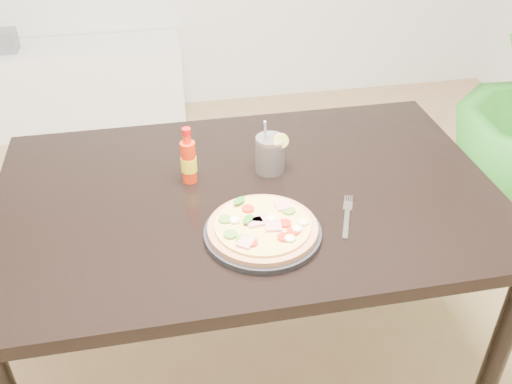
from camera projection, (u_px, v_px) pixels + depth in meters
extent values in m
cube|color=black|center=(248.00, 197.00, 1.61)|extent=(1.40, 0.90, 0.04)
cylinder|color=black|center=(496.00, 358.00, 1.61)|extent=(0.06, 0.06, 0.71)
cylinder|color=black|center=(53.00, 240.00, 2.04)|extent=(0.06, 0.06, 0.71)
cylinder|color=black|center=(391.00, 200.00, 2.24)|extent=(0.06, 0.06, 0.71)
cylinder|color=black|center=(263.00, 233.00, 1.43)|extent=(0.30, 0.30, 0.02)
cylinder|color=tan|center=(263.00, 228.00, 1.43)|extent=(0.28, 0.28, 0.01)
cylinder|color=#DAB55F|center=(263.00, 225.00, 1.42)|extent=(0.24, 0.24, 0.01)
cube|color=pink|center=(259.00, 218.00, 1.43)|extent=(0.05, 0.04, 0.01)
cube|color=pink|center=(255.00, 222.00, 1.42)|extent=(0.04, 0.04, 0.01)
cube|color=pink|center=(273.00, 227.00, 1.40)|extent=(0.04, 0.04, 0.01)
cube|color=pink|center=(283.00, 206.00, 1.47)|extent=(0.04, 0.04, 0.01)
cube|color=pink|center=(246.00, 242.00, 1.35)|extent=(0.05, 0.05, 0.01)
cylinder|color=red|center=(248.00, 209.00, 1.46)|extent=(0.03, 0.03, 0.01)
cylinder|color=red|center=(251.00, 242.00, 1.35)|extent=(0.03, 0.03, 0.01)
cylinder|color=red|center=(285.00, 223.00, 1.41)|extent=(0.03, 0.03, 0.01)
cylinder|color=red|center=(284.00, 237.00, 1.37)|extent=(0.03, 0.03, 0.01)
cylinder|color=red|center=(293.00, 231.00, 1.39)|extent=(0.03, 0.03, 0.01)
cylinder|color=#52852C|center=(225.00, 219.00, 1.43)|extent=(0.03, 0.03, 0.01)
cylinder|color=#52852C|center=(289.00, 211.00, 1.46)|extent=(0.03, 0.03, 0.01)
cylinder|color=#52852C|center=(243.00, 240.00, 1.36)|extent=(0.03, 0.03, 0.01)
cylinder|color=#52852C|center=(230.00, 234.00, 1.38)|extent=(0.03, 0.03, 0.01)
ellipsoid|color=white|center=(290.00, 238.00, 1.37)|extent=(0.03, 0.03, 0.01)
ellipsoid|color=white|center=(271.00, 219.00, 1.43)|extent=(0.03, 0.03, 0.01)
ellipsoid|color=white|center=(235.00, 220.00, 1.42)|extent=(0.03, 0.03, 0.01)
ellipsoid|color=white|center=(297.00, 229.00, 1.40)|extent=(0.03, 0.03, 0.01)
ellipsoid|color=white|center=(303.00, 222.00, 1.42)|extent=(0.03, 0.03, 0.01)
ellipsoid|color=#26701A|center=(239.00, 200.00, 1.48)|extent=(0.04, 0.04, 0.00)
ellipsoid|color=#26701A|center=(248.00, 219.00, 1.42)|extent=(0.04, 0.05, 0.00)
cylinder|color=red|center=(189.00, 162.00, 1.61)|extent=(0.05, 0.05, 0.13)
cylinder|color=yellow|center=(189.00, 164.00, 1.61)|extent=(0.05, 0.05, 0.04)
cylinder|color=red|center=(187.00, 139.00, 1.56)|extent=(0.02, 0.02, 0.03)
cylinder|color=red|center=(186.00, 131.00, 1.55)|extent=(0.03, 0.03, 0.02)
cylinder|color=black|center=(270.00, 156.00, 1.66)|extent=(0.08, 0.08, 0.10)
cylinder|color=silver|center=(270.00, 154.00, 1.66)|extent=(0.08, 0.08, 0.11)
cylinder|color=#F2E059|center=(281.00, 141.00, 1.61)|extent=(0.04, 0.01, 0.04)
cylinder|color=#B2B2B7|center=(266.00, 143.00, 1.64)|extent=(0.03, 0.06, 0.17)
cube|color=silver|center=(346.00, 224.00, 1.47)|extent=(0.06, 0.12, 0.00)
cube|color=silver|center=(348.00, 206.00, 1.54)|extent=(0.04, 0.05, 0.00)
cube|color=silver|center=(345.00, 199.00, 1.56)|extent=(0.01, 0.03, 0.00)
cube|color=silver|center=(347.00, 199.00, 1.56)|extent=(0.01, 0.03, 0.00)
cube|color=silver|center=(350.00, 199.00, 1.56)|extent=(0.01, 0.03, 0.00)
cube|color=silver|center=(352.00, 199.00, 1.56)|extent=(0.01, 0.03, 0.00)
cube|color=white|center=(62.00, 88.00, 3.34)|extent=(1.40, 0.34, 0.50)
cube|color=slate|center=(5.00, 50.00, 3.14)|extent=(0.14, 0.12, 0.01)
cube|color=slate|center=(5.00, 49.00, 3.13)|extent=(0.14, 0.12, 0.01)
cube|color=slate|center=(4.00, 47.00, 3.13)|extent=(0.14, 0.12, 0.01)
cube|color=slate|center=(4.00, 45.00, 3.12)|extent=(0.14, 0.12, 0.01)
cube|color=slate|center=(3.00, 43.00, 3.11)|extent=(0.14, 0.12, 0.01)
cube|color=slate|center=(3.00, 41.00, 3.11)|extent=(0.14, 0.12, 0.01)
cube|color=slate|center=(2.00, 39.00, 3.10)|extent=(0.14, 0.12, 0.01)
cube|color=slate|center=(2.00, 37.00, 3.10)|extent=(0.14, 0.12, 0.01)
cube|color=slate|center=(2.00, 35.00, 3.09)|extent=(0.14, 0.12, 0.01)
cube|color=slate|center=(1.00, 34.00, 3.08)|extent=(0.14, 0.12, 0.01)
cube|color=slate|center=(1.00, 32.00, 3.08)|extent=(0.14, 0.12, 0.01)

